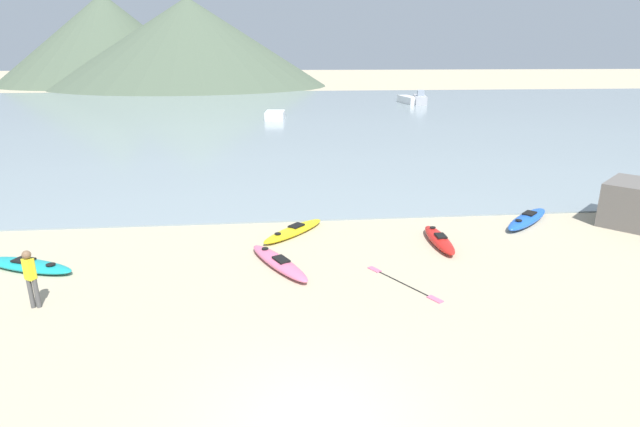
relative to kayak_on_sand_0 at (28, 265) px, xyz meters
name	(u,v)px	position (x,y,z in m)	size (l,w,h in m)	color
ground_plane	(316,425)	(7.91, -7.37, -0.13)	(400.00, 400.00, 0.00)	tan
bay_water	(275,115)	(7.91, 38.58, -0.10)	(160.00, 70.00, 0.06)	gray
far_hill_left	(107,40)	(-25.95, 99.59, 8.85)	(44.11, 44.11, 17.97)	#4C5B47
far_hill_midleft	(190,42)	(-7.72, 90.54, 8.12)	(53.13, 53.13, 16.52)	#4C5B47
kayak_on_sand_0	(28,265)	(0.00, 0.00, 0.00)	(3.16, 1.93, 0.31)	teal
kayak_on_sand_1	(527,219)	(16.86, 2.57, 0.04)	(2.91, 2.76, 0.39)	blue
kayak_on_sand_2	(439,240)	(12.83, 0.78, 0.04)	(0.60, 2.67, 0.38)	red
kayak_on_sand_3	(279,262)	(7.41, -0.54, 0.01)	(2.01, 3.16, 0.33)	#E5668C
kayak_on_sand_4	(294,231)	(8.00, 2.25, 0.00)	(2.55, 2.72, 0.31)	yellow
person_near_foreground	(30,275)	(1.24, -2.47, 0.75)	(0.31, 0.26, 1.54)	#4C4C4C
moored_boat_0	(420,99)	(26.51, 49.04, 0.52)	(2.47, 5.58, 1.70)	#B2B2B7
moored_boat_1	(275,115)	(7.84, 34.93, 0.30)	(2.06, 3.23, 0.75)	white
moored_boat_2	(408,100)	(25.15, 49.53, 0.37)	(1.77, 5.19, 0.88)	white
loose_paddle	(403,283)	(10.84, -2.08, -0.12)	(1.57, 2.49, 0.03)	black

